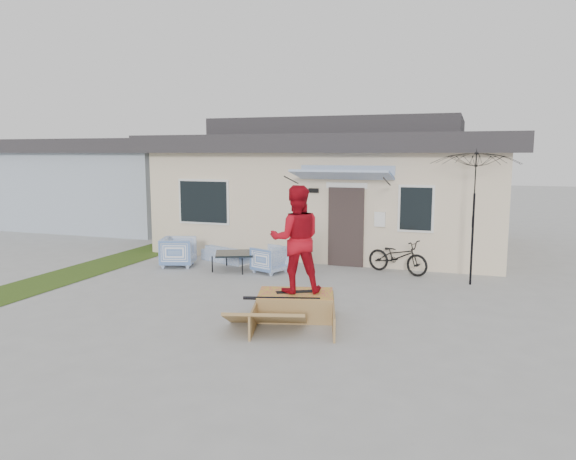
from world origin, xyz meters
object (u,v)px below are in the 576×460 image
(armchair_right, at_px, (270,258))
(armchair_left, at_px, (178,250))
(loveseat, at_px, (227,251))
(coffee_table, at_px, (234,261))
(skater, at_px, (296,238))
(skate_ramp, at_px, (296,305))
(skateboard, at_px, (296,291))
(patio_umbrella, at_px, (474,209))
(bicycle, at_px, (398,253))

(armchair_right, bearing_deg, armchair_left, -67.56)
(loveseat, xyz_separation_m, coffee_table, (0.66, -0.96, -0.07))
(coffee_table, height_order, skater, skater)
(coffee_table, bearing_deg, skate_ramp, -49.99)
(loveseat, height_order, armchair_left, armchair_left)
(armchair_right, relative_size, skater, 0.38)
(armchair_left, bearing_deg, skate_ramp, -144.94)
(armchair_right, height_order, skateboard, armchair_right)
(armchair_right, bearing_deg, skater, 49.26)
(armchair_left, xyz_separation_m, armchair_right, (2.58, 0.07, -0.06))
(skate_ramp, bearing_deg, skater, 90.00)
(skater, bearing_deg, armchair_left, -59.71)
(armchair_left, distance_m, skate_ramp, 5.47)
(loveseat, relative_size, skateboard, 2.08)
(armchair_right, relative_size, coffee_table, 0.81)
(armchair_left, distance_m, patio_umbrella, 7.51)
(coffee_table, bearing_deg, skater, -49.74)
(coffee_table, distance_m, skater, 4.44)
(skate_ramp, xyz_separation_m, skateboard, (-0.01, 0.04, 0.25))
(bicycle, relative_size, skateboard, 2.26)
(armchair_left, distance_m, bicycle, 5.73)
(loveseat, xyz_separation_m, bicycle, (4.68, 0.05, 0.23))
(bicycle, distance_m, skateboard, 4.45)
(skateboard, bearing_deg, skater, 0.00)
(coffee_table, relative_size, bicycle, 0.57)
(armchair_left, distance_m, armchair_right, 2.58)
(coffee_table, xyz_separation_m, patio_umbrella, (5.77, 0.38, 1.52))
(coffee_table, height_order, skate_ramp, coffee_table)
(patio_umbrella, bearing_deg, skateboard, -129.79)
(loveseat, bearing_deg, skater, 150.27)
(patio_umbrella, distance_m, skateboard, 4.89)
(loveseat, xyz_separation_m, skater, (3.41, -4.20, 1.18))
(coffee_table, distance_m, skateboard, 4.26)
(patio_umbrella, relative_size, skateboard, 3.03)
(coffee_table, distance_m, bicycle, 4.16)
(coffee_table, height_order, skateboard, skateboard)
(armchair_left, relative_size, skateboard, 1.19)
(armchair_right, xyz_separation_m, skateboard, (1.79, -3.30, 0.10))
(coffee_table, xyz_separation_m, skater, (2.75, -3.25, 1.24))
(loveseat, relative_size, bicycle, 0.92)
(skateboard, relative_size, skater, 0.37)
(armchair_left, height_order, bicycle, bicycle)
(skate_ramp, height_order, skater, skater)
(bicycle, bearing_deg, coffee_table, 124.76)
(armchair_left, height_order, coffee_table, armchair_left)
(skater, bearing_deg, armchair_right, -84.77)
(skate_ramp, bearing_deg, coffee_table, 114.45)
(loveseat, bearing_deg, armchair_right, 172.05)
(patio_umbrella, xyz_separation_m, skater, (-3.02, -3.63, -0.27))
(skateboard, xyz_separation_m, skater, (0.00, 0.00, 1.00))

